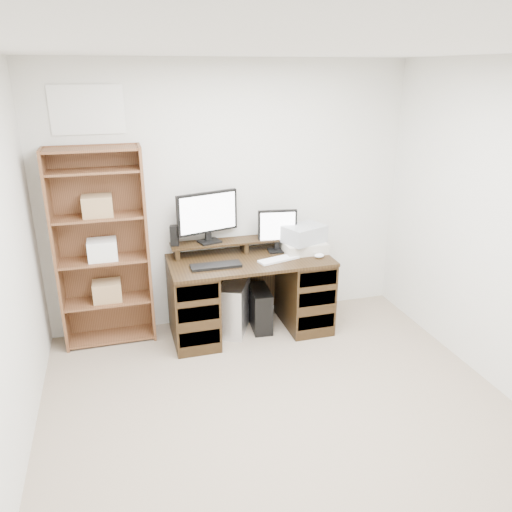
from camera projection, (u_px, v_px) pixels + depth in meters
name	position (u px, v px, depth m)	size (l,w,h in m)	color
room	(305.00, 276.00, 2.95)	(3.54, 4.04, 2.54)	gray
desk	(250.00, 294.00, 4.75)	(1.50, 0.70, 0.75)	black
riser_shelf	(244.00, 242.00, 4.78)	(1.40, 0.22, 0.12)	black
monitor_wide	(207.00, 215.00, 4.61)	(0.59, 0.22, 0.48)	black
monitor_small	(277.00, 229.00, 4.74)	(0.37, 0.16, 0.41)	black
speaker	(174.00, 236.00, 4.58)	(0.08, 0.08, 0.19)	black
keyboard_black	(216.00, 266.00, 4.42)	(0.45, 0.15, 0.02)	black
keyboard_white	(279.00, 259.00, 4.58)	(0.39, 0.12, 0.02)	white
mouse	(319.00, 256.00, 4.64)	(0.10, 0.06, 0.04)	white
printer	(304.00, 247.00, 4.78)	(0.40, 0.30, 0.10)	#BCB5A4
basket	(304.00, 234.00, 4.74)	(0.37, 0.27, 0.16)	#9BA0A5
tower_silver	(235.00, 306.00, 4.82)	(0.22, 0.50, 0.50)	silver
tower_black	(260.00, 308.00, 4.87)	(0.21, 0.42, 0.41)	black
bookshelf	(102.00, 247.00, 4.43)	(0.80, 0.30, 1.80)	brown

